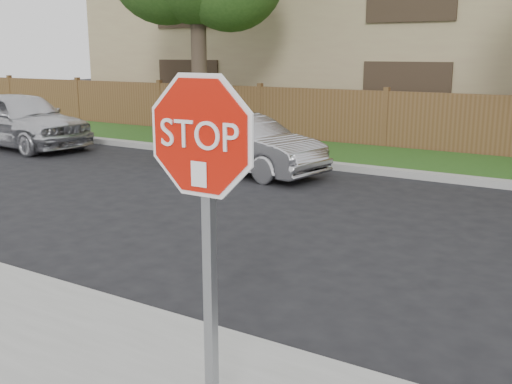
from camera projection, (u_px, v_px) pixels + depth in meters
The scene contains 4 objects.
ground at pixel (360, 378), 4.93m from camera, with size 90.00×90.00×0.00m, color black.
stop_sign at pixel (204, 190), 3.53m from camera, with size 1.01×0.13×2.55m.
sedan_far_left at pixel (20, 120), 16.65m from camera, with size 1.85×4.60×1.57m, color silver.
sedan_left at pixel (243, 144), 13.16m from camera, with size 1.35×3.88×1.28m, color #9D9DA1.
Camera 1 is at (1.64, -4.23, 2.62)m, focal length 42.00 mm.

